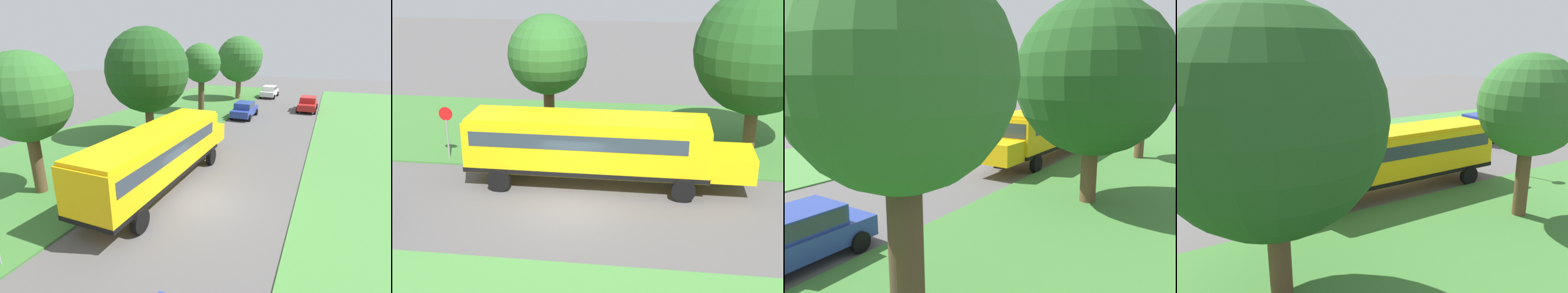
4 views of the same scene
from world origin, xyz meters
The scene contains 10 objects.
ground_plane centered at (0.00, 0.00, 0.00)m, with size 120.00×120.00×0.00m, color #565454.
grass_verge centered at (-10.00, 0.00, 0.04)m, with size 12.00×80.00×0.08m, color #3D7533.
school_bus centered at (-2.63, 0.71, 1.92)m, with size 2.84×12.42×3.16m.
car_blue_nearest centered at (-2.80, 17.85, 0.88)m, with size 2.02×4.40×1.56m.
car_red_middle centered at (2.80, 23.79, 0.88)m, with size 2.02×4.40×1.56m.
car_white_furthest centered at (-2.80, 31.28, 0.88)m, with size 2.02×4.40×1.56m.
oak_tree_beside_bus centered at (-7.81, -2.43, 4.72)m, with size 4.13×4.13×6.88m.
oak_tree_roadside_mid centered at (-8.05, 8.22, 5.26)m, with size 6.28×6.28×8.34m.
oak_tree_far_end centered at (-7.98, 18.62, 5.18)m, with size 4.06×4.06×7.21m.
oak_tree_across_road centered at (-6.23, 28.36, 5.28)m, with size 5.83×5.83×8.10m.
Camera 1 is at (4.78, -11.90, 7.11)m, focal length 28.00 mm.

